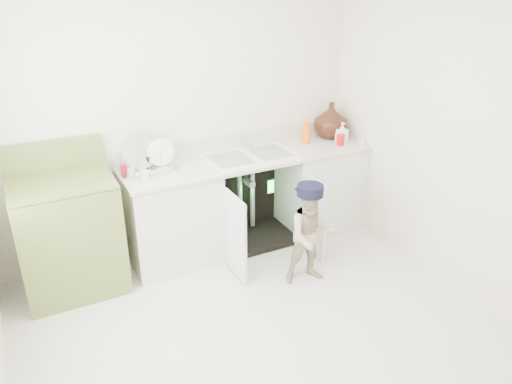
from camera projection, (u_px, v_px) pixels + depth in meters
ground at (257, 325)px, 3.85m from camera, size 3.50×3.50×0.00m
room_shell at (257, 176)px, 3.34m from camera, size 6.00×5.50×1.26m
counter_run at (254, 195)px, 4.88m from camera, size 2.44×1.02×1.26m
avocado_stove at (69, 234)px, 4.12m from camera, size 0.80×0.65×1.24m
repair_worker at (311, 234)px, 4.23m from camera, size 0.50×0.74×0.90m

